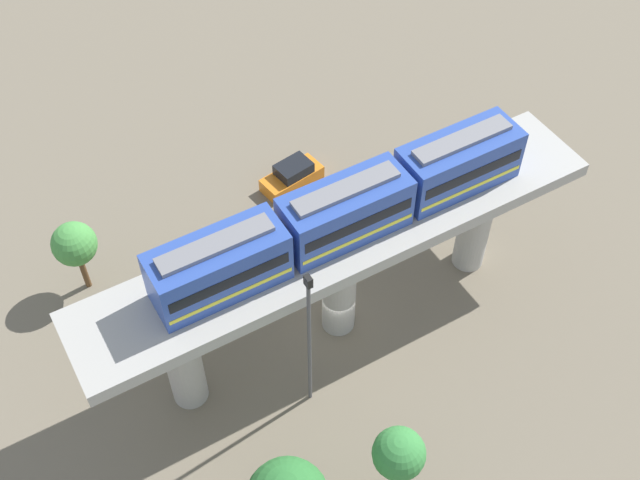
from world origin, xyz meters
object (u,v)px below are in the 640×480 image
object	(u,v)px
train	(345,211)
tree_mid_lot	(74,245)
parked_car_orange	(292,176)
parked_car_yellow	(192,295)
tree_far_corner	(399,454)
signal_post	(309,337)

from	to	relation	value
train	tree_mid_lot	size ratio (longest dim) A/B	3.96
train	parked_car_orange	distance (m)	14.64
train	parked_car_yellow	distance (m)	12.55
parked_car_yellow	tree_mid_lot	distance (m)	7.30
tree_far_corner	parked_car_yellow	bearing A→B (deg)	-165.78
parked_car_yellow	tree_far_corner	distance (m)	16.41
tree_far_corner	signal_post	xyz separation A→B (m)	(-6.63, -1.03, 1.99)
parked_car_yellow	parked_car_orange	bearing A→B (deg)	121.87
parked_car_yellow	signal_post	distance (m)	10.74
signal_post	tree_mid_lot	bearing A→B (deg)	-149.58
parked_car_orange	signal_post	distance (m)	17.07
tree_far_corner	tree_mid_lot	bearing A→B (deg)	-156.05
parked_car_orange	tree_far_corner	size ratio (longest dim) A/B	0.85
signal_post	parked_car_orange	bearing A→B (deg)	154.52
train	tree_far_corner	bearing A→B (deg)	-16.70
tree_far_corner	signal_post	size ratio (longest dim) A/B	0.49
parked_car_orange	parked_car_yellow	bearing A→B (deg)	-69.40
train	parked_car_yellow	size ratio (longest dim) A/B	4.81
train	tree_far_corner	size ratio (longest dim) A/B	3.95
tree_mid_lot	signal_post	distance (m)	15.67
parked_car_yellow	tree_mid_lot	size ratio (longest dim) A/B	0.82
parked_car_orange	tree_mid_lot	bearing A→B (deg)	-94.28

